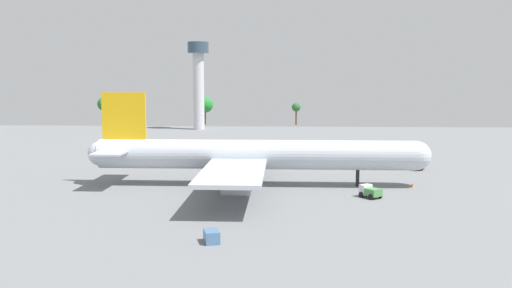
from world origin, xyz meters
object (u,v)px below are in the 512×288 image
Objects in this scene: catering_truck at (223,153)px; baggage_tug at (370,191)px; cargo_airplane at (253,155)px; pushback_tractor at (271,159)px; maintenance_van at (415,165)px; control_tower at (198,77)px; safety_cone_nose at (412,185)px; cargo_container_aft at (212,236)px.

baggage_tug is (32.01, -50.43, 0.18)m from catering_truck.
cargo_airplane is 13.07× the size of pushback_tractor.
pushback_tractor is (2.97, 27.05, -4.89)m from cargo_airplane.
pushback_tractor is at bearing 168.95° from maintenance_van.
baggage_tug is 0.12× the size of control_tower.
pushback_tractor is 39.39m from safety_cone_nose.
catering_truck is 6.17× the size of safety_cone_nose.
pushback_tractor is 1.03× the size of catering_truck.
maintenance_van is 1.05× the size of catering_truck.
safety_cone_nose is at bearing 44.91° from baggage_tug.
control_tower is at bearing 111.48° from baggage_tug.
cargo_airplane is 42.21m from maintenance_van.
cargo_airplane reaches higher than safety_cone_nose.
catering_truck is 0.14× the size of control_tower.
control_tower is (-51.17, 130.07, 21.02)m from baggage_tug.
cargo_airplane is 12.86× the size of maintenance_van.
cargo_container_aft is (7.34, -78.18, -0.17)m from catering_truck.
maintenance_van is (33.61, -6.56, -0.03)m from pushback_tractor.
cargo_airplane is 31.59m from safety_cone_nose.
cargo_airplane is 1.86× the size of control_tower.
cargo_airplane is at bearing -75.18° from catering_truck.
catering_truck is (-10.64, 40.22, -5.12)m from cargo_airplane.
control_tower reaches higher than safety_cone_nose.
baggage_tug is at bearing 48.36° from cargo_container_aft.
cargo_airplane is at bearing -150.75° from maintenance_van.
cargo_airplane is 38.47m from cargo_container_aft.
control_tower is (-19.16, 79.64, 21.20)m from catering_truck.
cargo_airplane reaches higher than maintenance_van.
maintenance_van is 34.26m from baggage_tug.
control_tower is (-66.38, 99.37, 21.00)m from maintenance_van.
pushback_tractor is at bearing 116.27° from baggage_tug.
pushback_tractor is at bearing -44.05° from catering_truck.
catering_truck is at bearing 104.82° from cargo_airplane.
maintenance_van is at bearing -56.26° from control_tower.
control_tower is at bearing 103.53° from catering_truck.
maintenance_van is at bearing -22.68° from catering_truck.
cargo_container_aft is at bearing -80.47° from control_tower.
safety_cone_nose is 136.66m from control_tower.
baggage_tug is (-15.21, -30.70, -0.02)m from maintenance_van.
pushback_tractor is at bearing 83.73° from cargo_airplane.
pushback_tractor is 18.94m from catering_truck.
baggage_tug reaches higher than safety_cone_nose.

